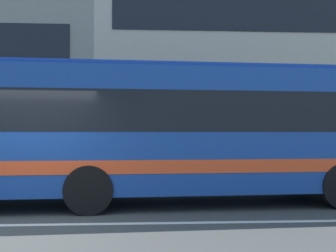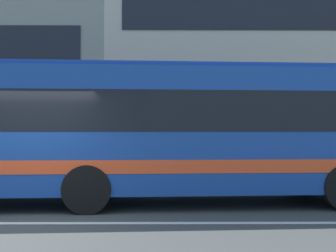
{
  "view_description": "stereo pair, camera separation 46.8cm",
  "coord_description": "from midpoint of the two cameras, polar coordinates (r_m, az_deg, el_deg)",
  "views": [
    {
      "loc": [
        2.23,
        -7.06,
        1.61
      ],
      "look_at": [
        2.75,
        1.78,
        1.82
      ],
      "focal_mm": 41.2,
      "sensor_mm": 36.0,
      "label": 1
    },
    {
      "loc": [
        2.7,
        -7.07,
        1.61
      ],
      "look_at": [
        2.75,
        1.78,
        1.82
      ],
      "focal_mm": 41.2,
      "sensor_mm": 36.0,
      "label": 2
    }
  ],
  "objects": [
    {
      "name": "ground_plane",
      "position": [
        7.66,
        -22.75,
        -13.39
      ],
      "size": [
        160.0,
        160.0,
        0.0
      ],
      "primitive_type": "plane",
      "color": "#414341"
    },
    {
      "name": "lane_centre_line",
      "position": [
        7.65,
        -22.75,
        -13.36
      ],
      "size": [
        60.0,
        0.16,
        0.01
      ],
      "primitive_type": "cube",
      "color": "silver",
      "rests_on": "ground_plane"
    },
    {
      "name": "apartment_block_right",
      "position": [
        22.72,
        15.9,
        11.07
      ],
      "size": [
        19.64,
        8.38,
        12.95
      ],
      "color": "#BAAF9D",
      "rests_on": "ground_plane"
    },
    {
      "name": "transit_bus",
      "position": [
        9.16,
        -7.99,
        -0.42
      ],
      "size": [
        11.62,
        3.25,
        3.18
      ],
      "color": "navy",
      "rests_on": "ground_plane"
    }
  ]
}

